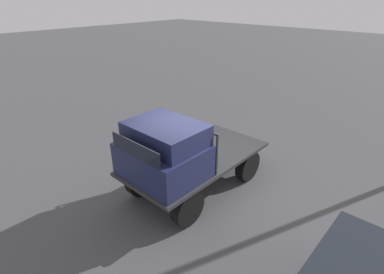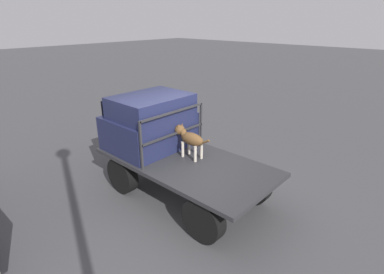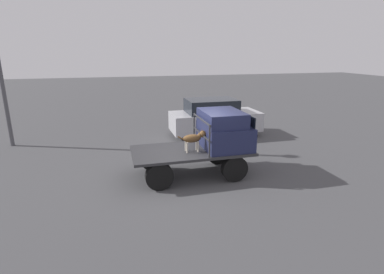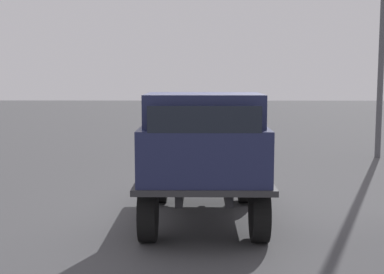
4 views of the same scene
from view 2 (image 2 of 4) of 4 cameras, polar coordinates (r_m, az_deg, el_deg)
name	(u,v)px [view 2 (image 2 of 4)]	position (r m, az deg, el deg)	size (l,w,h in m)	color
ground_plane	(185,196)	(6.63, -1.25, -11.19)	(80.00, 80.00, 0.00)	#474749
flatbed_truck	(185,171)	(6.31, -1.30, -6.48)	(3.74, 1.88, 0.88)	black
truck_cab	(150,123)	(6.71, -8.01, 2.72)	(1.44, 1.76, 1.19)	#1E2347
truck_headboard	(174,127)	(6.15, -3.51, 1.89)	(0.04, 1.76, 0.98)	#2D2D30
dog	(189,138)	(6.18, -0.60, -0.13)	(0.96, 0.26, 0.68)	beige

